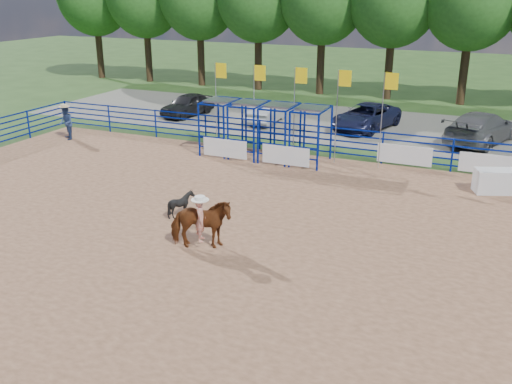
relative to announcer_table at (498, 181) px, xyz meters
The scene contains 13 objects.
ground 11.24m from the announcer_table, 134.90° to the right, with size 120.00×120.00×0.00m, color #315120.
arena_dirt 11.24m from the announcer_table, 134.90° to the right, with size 30.00×20.00×0.02m, color #96694B.
gravel_strip 12.04m from the announcer_table, 131.24° to the left, with size 40.00×10.00×0.01m, color slate.
announcer_table is the anchor object (origin of this frame).
horse_and_rider 12.15m from the announcer_table, 132.04° to the right, with size 2.09×1.51×2.36m.
calf 12.22m from the announcer_table, 144.71° to the right, with size 0.74×0.84×0.92m, color black.
spectator_cowboy 20.94m from the announcer_table, behind, with size 1.09×1.07×1.82m.
car_a 19.63m from the announcer_table, 157.55° to the left, with size 1.61×3.99×1.36m, color black.
car_b 14.94m from the announcer_table, 149.38° to the left, with size 1.32×3.78×1.25m, color #919499.
car_c 11.03m from the announcer_table, 130.47° to the left, with size 2.31×5.02×1.39m, color #161937.
car_d 7.78m from the announcer_table, 97.84° to the left, with size 2.24×5.52×1.60m, color #535355.
perimeter_fence 11.24m from the announcer_table, 134.90° to the right, with size 30.10×20.10×1.50m.
chute_assembly 9.90m from the announcer_table, behind, with size 19.32×2.41×4.20m.
Camera 1 is at (7.69, -14.94, 7.60)m, focal length 40.00 mm.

